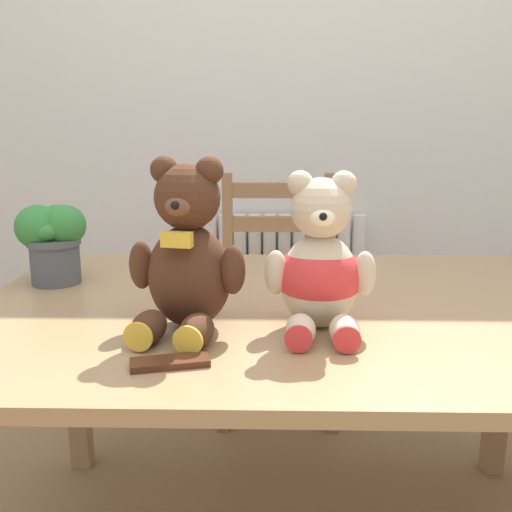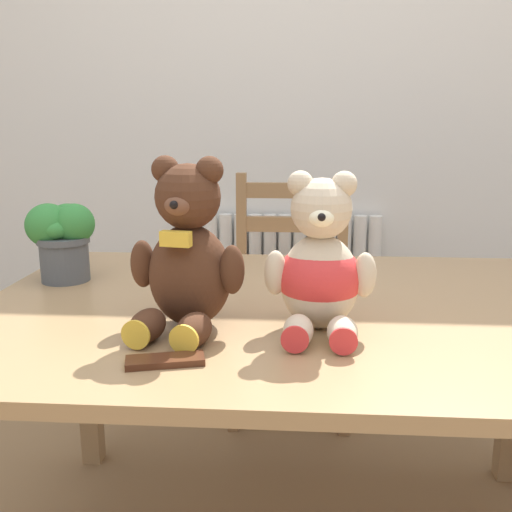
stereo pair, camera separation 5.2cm
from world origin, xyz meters
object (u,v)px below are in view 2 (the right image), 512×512
wooden_chair_behind (291,293)px  teddy_bear_left (187,256)px  teddy_bear_right (320,268)px  chocolate_bar (165,361)px  potted_plant (62,236)px

wooden_chair_behind → teddy_bear_left: bearing=79.4°
teddy_bear_left → teddy_bear_right: 0.26m
wooden_chair_behind → chocolate_bar: wooden_chair_behind is taller
potted_plant → teddy_bear_left: bearing=-39.8°
teddy_bear_right → chocolate_bar: bearing=37.4°
teddy_bear_left → chocolate_bar: size_ratio=2.56×
wooden_chair_behind → teddy_bear_left: size_ratio=2.71×
teddy_bear_left → potted_plant: 0.50m
teddy_bear_left → teddy_bear_right: bearing=-168.6°
chocolate_bar → teddy_bear_left: bearing=87.9°
teddy_bear_left → chocolate_bar: 0.23m
chocolate_bar → potted_plant: bearing=126.8°
teddy_bear_right → chocolate_bar: teddy_bear_right is taller
teddy_bear_right → wooden_chair_behind: bearing=-84.8°
teddy_bear_right → teddy_bear_left: bearing=2.8°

